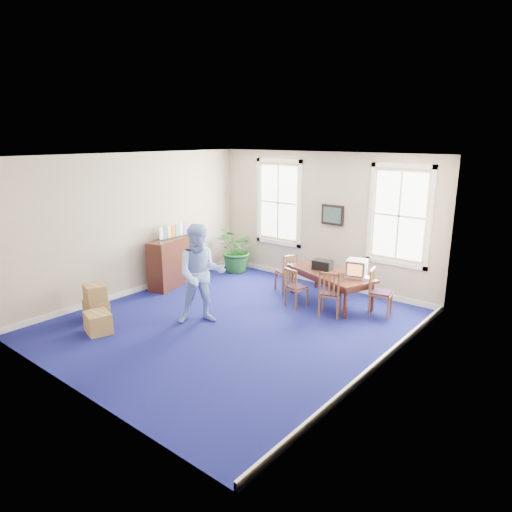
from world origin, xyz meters
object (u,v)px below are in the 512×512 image
Objects in this scene: chair_near_left at (297,287)px; cardboard_boxes at (105,301)px; conference_table at (330,287)px; credenza at (174,259)px; potted_plant at (238,250)px; crt_tv at (357,268)px; man at (201,274)px.

cardboard_boxes is at bearing 61.32° from chair_near_left.
conference_table is 0.81m from chair_near_left.
credenza is 2.47m from cardboard_boxes.
credenza is at bearing 105.36° from cardboard_boxes.
cardboard_boxes is (-2.54, -3.00, -0.06)m from chair_near_left.
cardboard_boxes is at bearing -88.39° from potted_plant.
potted_plant is 0.95× the size of cardboard_boxes.
chair_near_left is (-0.41, -0.69, 0.08)m from conference_table.
cardboard_boxes is at bearing -149.21° from crt_tv.
crt_tv reaches higher than conference_table.
man is at bearing -60.17° from potted_plant.
crt_tv is 4.42m from credenza.
credenza is at bearing -107.00° from potted_plant.
credenza is 1.24× the size of cardboard_boxes.
chair_near_left reaches higher than conference_table.
chair_near_left reaches higher than cardboard_boxes.
credenza is at bearing -177.58° from crt_tv.
crt_tv is 0.51× the size of chair_near_left.
potted_plant reaches higher than crt_tv.
conference_table is 2.98m from man.
chair_near_left is 0.67× the size of cardboard_boxes.
cardboard_boxes is at bearing -109.10° from conference_table.
potted_plant is at bearing 158.48° from crt_tv.
potted_plant reaches higher than chair_near_left.
potted_plant is (-2.66, 1.11, 0.18)m from chair_near_left.
credenza reaches higher than chair_near_left.
credenza reaches higher than potted_plant.
crt_tv reaches higher than chair_near_left.
conference_table is at bearing 51.32° from cardboard_boxes.
chair_near_left is 2.18m from man.
man reaches higher than cardboard_boxes.
man is 1.23× the size of credenza.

